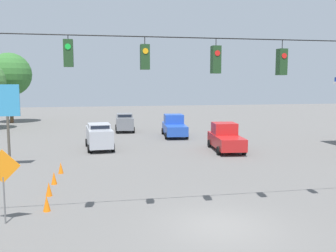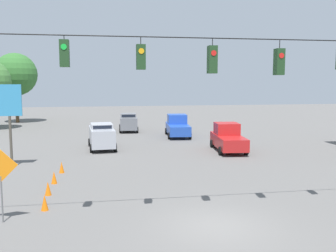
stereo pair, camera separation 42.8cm
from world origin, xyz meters
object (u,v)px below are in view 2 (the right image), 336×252
object	(u,v)px
sedan_silver_withflow_far	(102,136)
traffic_cone_fourth	(62,167)
traffic_cone_third	(54,177)
traffic_cone_second	(48,188)
overhead_signal_span	(212,89)
traffic_cone_nearest	(45,203)
work_zone_sign	(0,171)
sedan_grey_withflow_deep	(128,122)
pickup_truck_red_oncoming_far	(228,138)
tree_horizon_left	(15,75)
pickup_truck_blue_oncoming_deep	(178,126)

from	to	relation	value
sedan_silver_withflow_far	traffic_cone_fourth	distance (m)	8.10
sedan_silver_withflow_far	traffic_cone_third	distance (m)	10.40
traffic_cone_third	traffic_cone_fourth	bearing A→B (deg)	-93.21
traffic_cone_second	traffic_cone_third	size ratio (longest dim) A/B	1.00
overhead_signal_span	sedan_silver_withflow_far	world-z (taller)	overhead_signal_span
traffic_cone_nearest	work_zone_sign	bearing A→B (deg)	39.42
traffic_cone_third	work_zone_sign	world-z (taller)	work_zone_sign
sedan_grey_withflow_deep	pickup_truck_red_oncoming_far	world-z (taller)	pickup_truck_red_oncoming_far
traffic_cone_second	traffic_cone_third	xyz separation A→B (m)	(-0.02, -2.05, 0.00)
sedan_silver_withflow_far	traffic_cone_third	bearing A→B (deg)	76.47
traffic_cone_second	traffic_cone_third	world-z (taller)	same
sedan_grey_withflow_deep	traffic_cone_third	bearing A→B (deg)	75.61
pickup_truck_red_oncoming_far	work_zone_sign	xyz separation A→B (m)	(13.29, 12.88, 1.01)
overhead_signal_span	traffic_cone_third	bearing A→B (deg)	-43.11
overhead_signal_span	sedan_grey_withflow_deep	size ratio (longest dim) A/B	5.23
traffic_cone_second	overhead_signal_span	bearing A→B (deg)	147.94
work_zone_sign	traffic_cone_third	bearing A→B (deg)	-102.89
overhead_signal_span	sedan_grey_withflow_deep	xyz separation A→B (m)	(1.46, -26.54, -4.03)
traffic_cone_second	traffic_cone_fourth	xyz separation A→B (m)	(-0.15, -4.41, 0.00)
traffic_cone_second	tree_horizon_left	world-z (taller)	tree_horizon_left
pickup_truck_blue_oncoming_deep	traffic_cone_third	bearing A→B (deg)	58.41
overhead_signal_span	traffic_cone_second	distance (m)	9.18
sedan_grey_withflow_deep	overhead_signal_span	bearing A→B (deg)	93.14
overhead_signal_span	sedan_silver_withflow_far	distance (m)	17.33
tree_horizon_left	sedan_silver_withflow_far	bearing A→B (deg)	117.11
traffic_cone_nearest	work_zone_sign	size ratio (longest dim) A/B	0.23
sedan_silver_withflow_far	sedan_grey_withflow_deep	bearing A→B (deg)	-105.22
pickup_truck_red_oncoming_far	traffic_cone_second	size ratio (longest dim) A/B	7.82
pickup_truck_red_oncoming_far	traffic_cone_second	xyz separation A→B (m)	(12.09, 9.62, -0.64)
traffic_cone_third	work_zone_sign	size ratio (longest dim) A/B	0.23
pickup_truck_blue_oncoming_deep	sedan_silver_withflow_far	distance (m)	9.27
pickup_truck_red_oncoming_far	traffic_cone_nearest	distance (m)	16.76
traffic_cone_nearest	traffic_cone_second	world-z (taller)	same
pickup_truck_blue_oncoming_deep	overhead_signal_span	bearing A→B (deg)	82.11
overhead_signal_span	work_zone_sign	world-z (taller)	overhead_signal_span
overhead_signal_span	traffic_cone_second	xyz separation A→B (m)	(6.68, -4.19, -4.71)
pickup_truck_red_oncoming_far	traffic_cone_third	size ratio (longest dim) A/B	7.82
pickup_truck_red_oncoming_far	traffic_cone_third	world-z (taller)	pickup_truck_red_oncoming_far
traffic_cone_third	traffic_cone_nearest	bearing A→B (deg)	91.99
traffic_cone_nearest	traffic_cone_fourth	xyz separation A→B (m)	(0.01, -6.55, 0.00)
overhead_signal_span	traffic_cone_third	xyz separation A→B (m)	(6.66, -6.24, -4.71)
pickup_truck_blue_oncoming_deep	traffic_cone_nearest	world-z (taller)	pickup_truck_blue_oncoming_deep
sedan_grey_withflow_deep	work_zone_sign	bearing A→B (deg)	75.92
pickup_truck_blue_oncoming_deep	traffic_cone_third	size ratio (longest dim) A/B	8.05
traffic_cone_nearest	tree_horizon_left	distance (m)	37.30
traffic_cone_nearest	traffic_cone_third	distance (m)	4.20
work_zone_sign	traffic_cone_second	bearing A→B (deg)	-110.19
sedan_grey_withflow_deep	work_zone_sign	world-z (taller)	work_zone_sign
traffic_cone_fourth	traffic_cone_third	bearing A→B (deg)	86.79
sedan_silver_withflow_far	tree_horizon_left	bearing A→B (deg)	-62.89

